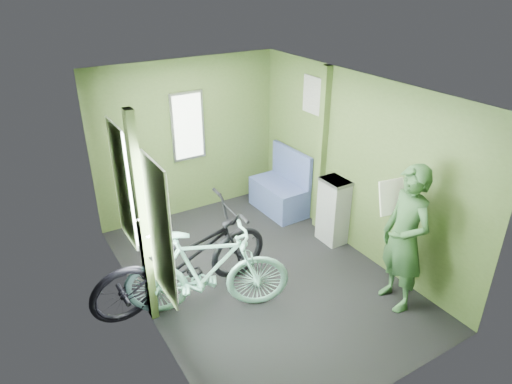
{
  "coord_description": "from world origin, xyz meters",
  "views": [
    {
      "loc": [
        -2.41,
        -3.86,
        3.41
      ],
      "look_at": [
        0.0,
        0.1,
        1.1
      ],
      "focal_mm": 32.0,
      "sensor_mm": 36.0,
      "label": 1
    }
  ],
  "objects_px": {
    "bench_seat": "(280,193)",
    "bicycle_black": "(187,298)",
    "bicycle_mint": "(209,310)",
    "waste_box": "(333,211)",
    "passenger": "(405,239)"
  },
  "relations": [
    {
      "from": "bicycle_mint",
      "to": "waste_box",
      "type": "distance_m",
      "value": 2.17
    },
    {
      "from": "passenger",
      "to": "waste_box",
      "type": "distance_m",
      "value": 1.44
    },
    {
      "from": "waste_box",
      "to": "bench_seat",
      "type": "bearing_deg",
      "value": 95.93
    },
    {
      "from": "bicycle_black",
      "to": "bicycle_mint",
      "type": "relative_size",
      "value": 1.2
    },
    {
      "from": "bicycle_black",
      "to": "passenger",
      "type": "distance_m",
      "value": 2.5
    },
    {
      "from": "bench_seat",
      "to": "bicycle_black",
      "type": "bearing_deg",
      "value": -151.41
    },
    {
      "from": "waste_box",
      "to": "bench_seat",
      "type": "distance_m",
      "value": 1.11
    },
    {
      "from": "bicycle_black",
      "to": "bicycle_mint",
      "type": "distance_m",
      "value": 0.34
    },
    {
      "from": "passenger",
      "to": "waste_box",
      "type": "xyz_separation_m",
      "value": [
        0.22,
        1.38,
        -0.37
      ]
    },
    {
      "from": "bicycle_black",
      "to": "bench_seat",
      "type": "height_order",
      "value": "bench_seat"
    },
    {
      "from": "bicycle_black",
      "to": "passenger",
      "type": "xyz_separation_m",
      "value": [
        1.98,
        -1.27,
        0.83
      ]
    },
    {
      "from": "bicycle_black",
      "to": "bicycle_mint",
      "type": "xyz_separation_m",
      "value": [
        0.12,
        -0.32,
        0.0
      ]
    },
    {
      "from": "bicycle_black",
      "to": "waste_box",
      "type": "xyz_separation_m",
      "value": [
        2.2,
        0.11,
        0.46
      ]
    },
    {
      "from": "waste_box",
      "to": "bench_seat",
      "type": "xyz_separation_m",
      "value": [
        -0.11,
        1.09,
        -0.17
      ]
    },
    {
      "from": "waste_box",
      "to": "bicycle_mint",
      "type": "bearing_deg",
      "value": -168.43
    }
  ]
}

